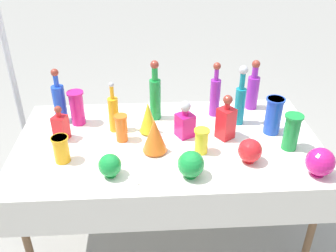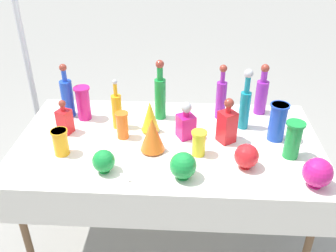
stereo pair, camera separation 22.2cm
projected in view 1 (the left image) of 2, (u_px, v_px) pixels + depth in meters
ground_plane at (168, 230)px, 2.66m from camera, size 40.00×40.00×0.00m
display_table at (168, 150)px, 2.27m from camera, size 1.83×1.00×0.76m
tall_bottle_0 at (240, 100)px, 2.36m from camera, size 0.07×0.07×0.40m
tall_bottle_1 at (114, 113)px, 2.31m from camera, size 0.06×0.06×0.33m
tall_bottle_2 at (215, 94)px, 2.46m from camera, size 0.07×0.07×0.37m
tall_bottle_3 at (155, 95)px, 2.41m from camera, size 0.07×0.07×0.41m
tall_bottle_4 at (253, 89)px, 2.55m from camera, size 0.08×0.08×0.35m
tall_bottle_5 at (59, 101)px, 2.39m from camera, size 0.08×0.08×0.37m
square_decanter_0 at (226, 121)px, 2.24m from camera, size 0.12×0.12×0.29m
square_decanter_1 at (185, 122)px, 2.26m from camera, size 0.13×0.13×0.24m
square_decanter_2 at (61, 126)px, 2.24m from camera, size 0.10×0.10×0.23m
slender_vase_0 at (77, 107)px, 2.38m from camera, size 0.11×0.11×0.23m
slender_vase_1 at (61, 148)px, 2.04m from camera, size 0.10×0.10×0.16m
slender_vase_2 at (201, 140)px, 2.12m from camera, size 0.09×0.09×0.15m
slender_vase_3 at (273, 115)px, 2.28m from camera, size 0.11×0.11×0.24m
slender_vase_4 at (121, 127)px, 2.22m from camera, size 0.08×0.08×0.17m
slender_vase_5 at (292, 131)px, 2.14m from camera, size 0.11×0.11×0.22m
fluted_vase_0 at (148, 117)px, 2.29m from camera, size 0.11×0.11×0.21m
fluted_vase_1 at (155, 135)px, 2.11m from camera, size 0.14×0.14×0.21m
round_bowl_0 at (250, 151)px, 2.04m from camera, size 0.13×0.13×0.14m
round_bowl_1 at (191, 164)px, 1.93m from camera, size 0.14×0.14×0.15m
round_bowl_2 at (320, 162)px, 1.94m from camera, size 0.15×0.15×0.16m
round_bowl_3 at (110, 165)px, 1.94m from camera, size 0.12×0.12×0.13m
price_tag_left at (133, 181)px, 1.91m from camera, size 0.05×0.03×0.04m
canopy_pole at (12, 77)px, 2.71m from camera, size 0.18×0.18×2.34m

